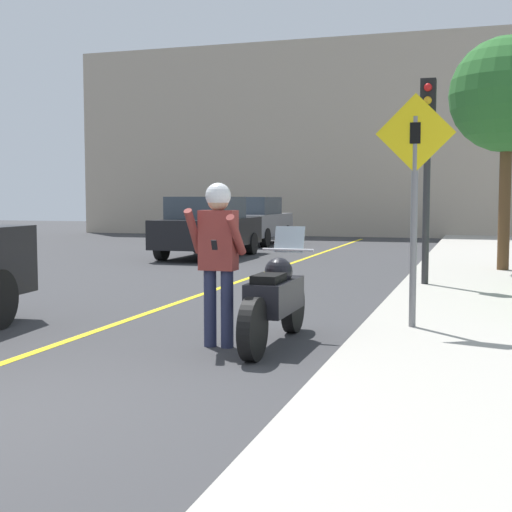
% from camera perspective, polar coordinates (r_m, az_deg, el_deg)
% --- Properties ---
extents(road_center_line, '(0.12, 36.00, 0.01)m').
position_cam_1_polar(road_center_line, '(11.59, -5.67, -3.51)').
color(road_center_line, yellow).
rests_on(road_center_line, ground).
extents(building_backdrop, '(28.00, 1.20, 8.37)m').
position_cam_1_polar(building_backdrop, '(30.90, 10.26, 9.30)').
color(building_backdrop, '#B2A38E').
rests_on(building_backdrop, ground).
extents(motorcycle, '(0.62, 2.27, 1.31)m').
position_cam_1_polar(motorcycle, '(7.97, 1.54, -3.52)').
color(motorcycle, black).
rests_on(motorcycle, ground).
extents(person_biker, '(0.59, 0.49, 1.81)m').
position_cam_1_polar(person_biker, '(7.81, -3.05, 0.82)').
color(person_biker, '#282D4C').
rests_on(person_biker, ground).
extents(crossing_sign, '(0.91, 0.08, 2.69)m').
position_cam_1_polar(crossing_sign, '(8.43, 12.56, 5.37)').
color(crossing_sign, slate).
rests_on(crossing_sign, sidewalk_curb).
extents(traffic_light, '(0.26, 0.30, 3.54)m').
position_cam_1_polar(traffic_light, '(12.77, 13.55, 8.87)').
color(traffic_light, '#2D2D30').
rests_on(traffic_light, sidewalk_curb).
extents(street_tree, '(2.37, 2.37, 4.81)m').
position_cam_1_polar(street_tree, '(15.88, 19.48, 11.99)').
color(street_tree, brown).
rests_on(street_tree, sidewalk_curb).
extents(parked_car_black, '(1.88, 4.20, 1.68)m').
position_cam_1_polar(parked_car_black, '(19.79, -3.85, 2.36)').
color(parked_car_black, black).
rests_on(parked_car_black, ground).
extents(parked_car_grey, '(1.88, 4.20, 1.68)m').
position_cam_1_polar(parked_car_grey, '(25.32, -0.23, 2.87)').
color(parked_car_grey, black).
rests_on(parked_car_grey, ground).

